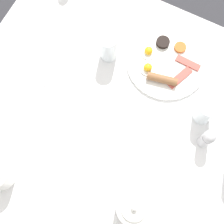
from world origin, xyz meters
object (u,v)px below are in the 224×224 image
(teapot_far, at_px, (133,209))
(water_glass_tall, at_px, (109,47))
(salt_grinder, at_px, (207,139))
(spoon_for_tea, at_px, (34,70))
(wine_glass_spare, at_px, (206,112))
(breakfast_plate, at_px, (165,63))

(teapot_far, bearing_deg, water_glass_tall, 43.68)
(salt_grinder, height_order, spoon_for_tea, salt_grinder)
(wine_glass_spare, distance_m, salt_grinder, 0.09)
(breakfast_plate, height_order, salt_grinder, salt_grinder)
(teapot_far, height_order, salt_grinder, teapot_far)
(salt_grinder, relative_size, spoon_for_tea, 0.71)
(wine_glass_spare, xyz_separation_m, salt_grinder, (-0.09, -0.04, 0.00))
(breakfast_plate, height_order, wine_glass_spare, wine_glass_spare)
(water_glass_tall, height_order, spoon_for_tea, water_glass_tall)
(water_glass_tall, relative_size, spoon_for_tea, 0.83)
(wine_glass_spare, distance_m, spoon_for_tea, 0.64)
(teapot_far, distance_m, water_glass_tall, 0.57)
(spoon_for_tea, bearing_deg, breakfast_plate, -59.95)
(wine_glass_spare, bearing_deg, water_glass_tall, 80.99)
(teapot_far, xyz_separation_m, spoon_for_tea, (0.28, 0.55, -0.05))
(wine_glass_spare, height_order, salt_grinder, wine_glass_spare)
(breakfast_plate, xyz_separation_m, teapot_far, (-0.53, -0.12, 0.04))
(water_glass_tall, distance_m, wine_glass_spare, 0.41)
(wine_glass_spare, bearing_deg, breakfast_plate, 57.48)
(teapot_far, bearing_deg, breakfast_plate, 21.28)
(breakfast_plate, xyz_separation_m, wine_glass_spare, (-0.13, -0.20, 0.05))
(teapot_far, height_order, water_glass_tall, teapot_far)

